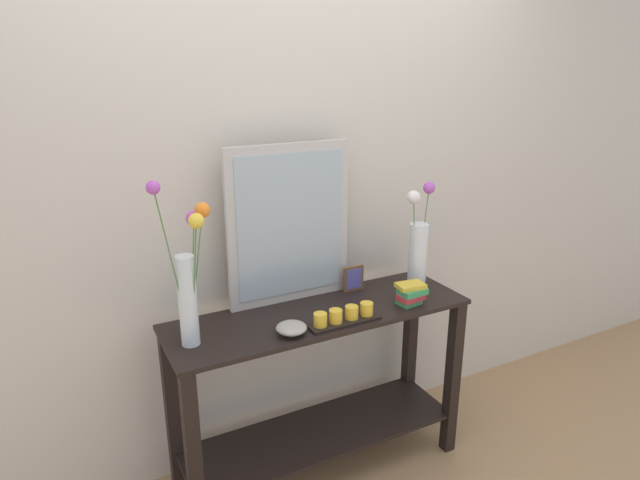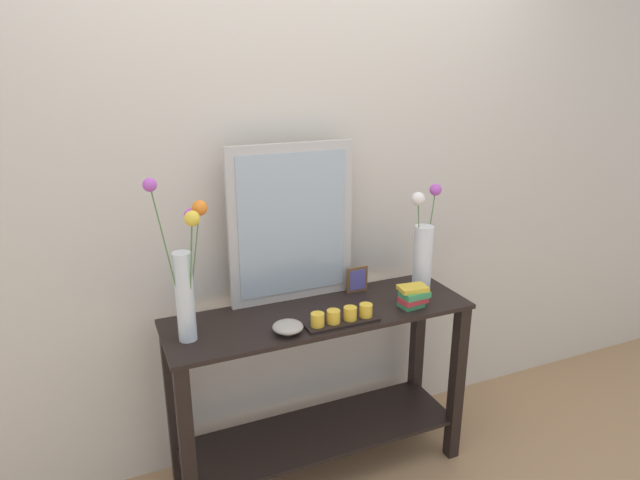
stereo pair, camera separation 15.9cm
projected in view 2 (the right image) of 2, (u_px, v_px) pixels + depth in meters
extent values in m
cube|color=#A87F56|center=(320.00, 469.00, 2.65)|extent=(7.00, 6.00, 0.02)
cube|color=beige|center=(291.00, 179.00, 2.51)|extent=(6.40, 0.08, 2.70)
cube|color=black|center=(320.00, 314.00, 2.39)|extent=(1.35, 0.42, 0.02)
cube|color=black|center=(320.00, 432.00, 2.58)|extent=(1.29, 0.38, 0.02)
cube|color=black|center=(188.00, 457.00, 2.13)|extent=(0.06, 0.06, 0.81)
cube|color=black|center=(457.00, 384.00, 2.61)|extent=(0.06, 0.06, 0.81)
cube|color=black|center=(173.00, 408.00, 2.43)|extent=(0.06, 0.06, 0.81)
cube|color=black|center=(417.00, 351.00, 2.91)|extent=(0.06, 0.06, 0.81)
cube|color=#B7B2AD|center=(292.00, 224.00, 2.41)|extent=(0.58, 0.03, 0.71)
cube|color=#9EADB7|center=(293.00, 225.00, 2.40)|extent=(0.50, 0.00, 0.63)
cylinder|color=silver|center=(185.00, 297.00, 2.09)|extent=(0.07, 0.07, 0.36)
cylinder|color=#4C753D|center=(191.00, 279.00, 2.05)|extent=(0.04, 0.05, 0.48)
sphere|color=yellow|center=(192.00, 218.00, 1.97)|extent=(0.06, 0.06, 0.06)
cylinder|color=#4C753D|center=(170.00, 265.00, 2.02)|extent=(0.10, 0.02, 0.61)
sphere|color=#B24CB7|center=(150.00, 185.00, 1.90)|extent=(0.05, 0.05, 0.05)
cylinder|color=#4C753D|center=(190.00, 276.00, 2.10)|extent=(0.06, 0.05, 0.47)
sphere|color=#B24CB7|center=(192.00, 216.00, 2.06)|extent=(0.06, 0.06, 0.06)
cylinder|color=#4C753D|center=(193.00, 274.00, 2.08)|extent=(0.09, 0.02, 0.50)
sphere|color=orange|center=(200.00, 208.00, 2.03)|extent=(0.06, 0.06, 0.06)
cylinder|color=silver|center=(422.00, 260.00, 2.54)|extent=(0.09, 0.09, 0.33)
cylinder|color=#4C753D|center=(428.00, 240.00, 2.53)|extent=(0.09, 0.06, 0.46)
sphere|color=#B24CB7|center=(436.00, 190.00, 2.50)|extent=(0.06, 0.06, 0.06)
cylinder|color=#4C753D|center=(419.00, 245.00, 2.50)|extent=(0.04, 0.01, 0.44)
sphere|color=silver|center=(418.00, 199.00, 2.43)|extent=(0.06, 0.06, 0.06)
cube|color=black|center=(342.00, 322.00, 2.28)|extent=(0.32, 0.09, 0.01)
cylinder|color=gold|center=(318.00, 320.00, 2.23)|extent=(0.06, 0.06, 0.05)
cylinder|color=gold|center=(334.00, 316.00, 2.25)|extent=(0.06, 0.06, 0.05)
cylinder|color=gold|center=(350.00, 313.00, 2.28)|extent=(0.06, 0.06, 0.05)
cylinder|color=gold|center=(366.00, 310.00, 2.31)|extent=(0.06, 0.06, 0.05)
cube|color=brown|center=(357.00, 279.00, 2.58)|extent=(0.10, 0.01, 0.12)
cube|color=#524E9E|center=(358.00, 280.00, 2.57)|extent=(0.08, 0.00, 0.10)
cylinder|color=#9E9389|center=(288.00, 332.00, 2.20)|extent=(0.05, 0.05, 0.01)
ellipsoid|color=#9E9389|center=(288.00, 327.00, 2.19)|extent=(0.13, 0.13, 0.04)
cube|color=#388E56|center=(411.00, 304.00, 2.43)|extent=(0.11, 0.09, 0.02)
cube|color=#C63338|center=(413.00, 300.00, 2.42)|extent=(0.13, 0.09, 0.03)
cube|color=#388E56|center=(415.00, 294.00, 2.41)|extent=(0.13, 0.09, 0.03)
cube|color=gold|center=(413.00, 288.00, 2.42)|extent=(0.13, 0.10, 0.02)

